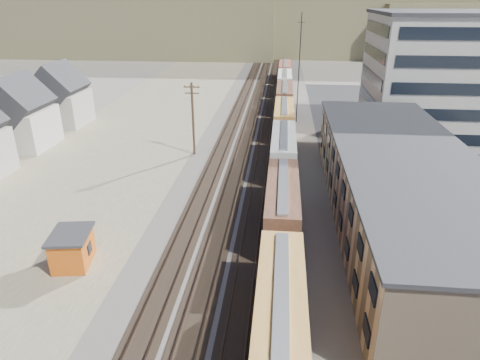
# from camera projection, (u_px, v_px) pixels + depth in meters

# --- Properties ---
(ballast_bed) EXTENTS (18.00, 200.00, 0.06)m
(ballast_bed) POSITION_uv_depth(u_px,v_px,m) (259.00, 139.00, 66.33)
(ballast_bed) COLOR #4C4742
(ballast_bed) RESTS_ON ground
(dirt_yard) EXTENTS (24.00, 180.00, 0.03)m
(dirt_yard) POSITION_uv_depth(u_px,v_px,m) (110.00, 156.00, 59.03)
(dirt_yard) COLOR #6F674C
(dirt_yard) RESTS_ON ground
(asphalt_lot) EXTENTS (26.00, 120.00, 0.04)m
(asphalt_lot) POSITION_uv_depth(u_px,v_px,m) (436.00, 183.00, 50.65)
(asphalt_lot) COLOR #232326
(asphalt_lot) RESTS_ON ground
(rail_tracks) EXTENTS (11.40, 200.00, 0.24)m
(rail_tracks) POSITION_uv_depth(u_px,v_px,m) (255.00, 138.00, 66.35)
(rail_tracks) COLOR black
(rail_tracks) RESTS_ON ground
(freight_train) EXTENTS (3.00, 119.74, 4.46)m
(freight_train) POSITION_uv_depth(u_px,v_px,m) (284.00, 131.00, 60.63)
(freight_train) COLOR black
(freight_train) RESTS_ON ground
(warehouse) EXTENTS (12.40, 40.40, 7.25)m
(warehouse) POSITION_uv_depth(u_px,v_px,m) (401.00, 188.00, 40.71)
(warehouse) COLOR tan
(warehouse) RESTS_ON ground
(office_tower) EXTENTS (22.60, 18.60, 18.45)m
(office_tower) POSITION_uv_depth(u_px,v_px,m) (446.00, 76.00, 64.64)
(office_tower) COLOR #9E998E
(office_tower) RESTS_ON ground
(utility_pole_north) EXTENTS (2.20, 0.32, 10.00)m
(utility_pole_north) POSITION_uv_depth(u_px,v_px,m) (193.00, 118.00, 57.71)
(utility_pole_north) COLOR #382619
(utility_pole_north) RESTS_ON ground
(radio_mast) EXTENTS (1.20, 0.16, 18.00)m
(radio_mast) POSITION_uv_depth(u_px,v_px,m) (299.00, 69.00, 71.30)
(radio_mast) COLOR black
(radio_mast) RESTS_ON ground
(hills_north) EXTENTS (265.00, 80.00, 32.00)m
(hills_north) POSITION_uv_depth(u_px,v_px,m) (277.00, 13.00, 168.36)
(hills_north) COLOR brown
(hills_north) RESTS_ON ground
(maintenance_shed) EXTENTS (3.66, 4.41, 2.91)m
(maintenance_shed) POSITION_uv_depth(u_px,v_px,m) (72.00, 248.00, 34.93)
(maintenance_shed) COLOR #CA5613
(maintenance_shed) RESTS_ON ground
(parked_car_blue) EXTENTS (6.50, 5.26, 1.64)m
(parked_car_blue) POSITION_uv_depth(u_px,v_px,m) (403.00, 148.00, 59.63)
(parked_car_blue) COLOR navy
(parked_car_blue) RESTS_ON ground
(parked_car_far) EXTENTS (3.58, 5.11, 1.61)m
(parked_car_far) POSITION_uv_depth(u_px,v_px,m) (423.00, 130.00, 67.90)
(parked_car_far) COLOR silver
(parked_car_far) RESTS_ON ground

